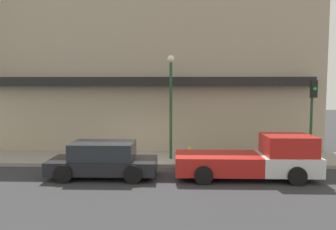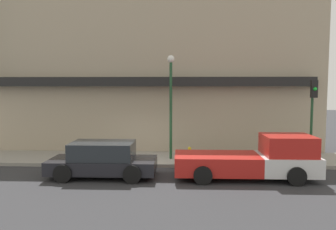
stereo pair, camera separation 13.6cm
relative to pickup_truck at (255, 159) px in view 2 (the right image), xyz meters
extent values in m
plane|color=#2D2D30|center=(-5.06, 1.58, -0.79)|extent=(80.00, 80.00, 0.00)
cube|color=gray|center=(-5.06, 3.11, -0.71)|extent=(36.00, 3.05, 0.17)
cube|color=tan|center=(-5.06, 6.13, 3.47)|extent=(19.80, 3.00, 8.53)
cube|color=black|center=(-5.06, 4.33, 3.24)|extent=(18.22, 0.60, 0.50)
cube|color=silver|center=(1.30, 0.00, -0.18)|extent=(2.29, 1.94, 0.75)
cube|color=#B21E19|center=(1.30, 0.00, 0.60)|extent=(1.95, 1.79, 0.81)
cube|color=#B21E19|center=(-1.56, 0.00, -0.18)|extent=(3.43, 1.94, 0.75)
cylinder|color=black|center=(1.36, 0.97, -0.43)|extent=(0.73, 0.22, 0.73)
cylinder|color=black|center=(1.36, -0.97, -0.43)|extent=(0.73, 0.22, 0.73)
cylinder|color=black|center=(-2.19, 0.97, -0.43)|extent=(0.73, 0.22, 0.73)
cylinder|color=black|center=(-2.19, -0.97, -0.43)|extent=(0.73, 0.22, 0.73)
cube|color=black|center=(-6.29, 0.00, -0.30)|extent=(4.42, 1.85, 0.54)
cube|color=#23282D|center=(-6.29, 0.00, 0.32)|extent=(2.56, 1.67, 0.70)
cylinder|color=black|center=(-4.92, 0.93, -0.43)|extent=(0.73, 0.22, 0.73)
cylinder|color=black|center=(-4.92, -0.93, -0.43)|extent=(0.73, 0.22, 0.73)
cylinder|color=black|center=(-7.66, 0.93, -0.43)|extent=(0.73, 0.22, 0.73)
cylinder|color=black|center=(-7.66, -0.93, -0.43)|extent=(0.73, 0.22, 0.73)
cylinder|color=yellow|center=(-2.62, 2.23, -0.35)|extent=(0.17, 0.17, 0.56)
sphere|color=yellow|center=(-2.62, 2.23, 0.01)|extent=(0.16, 0.16, 0.16)
cylinder|color=#1E4728|center=(-3.54, 2.83, 1.76)|extent=(0.14, 0.14, 4.78)
sphere|color=silver|center=(-3.54, 2.83, 4.33)|extent=(0.36, 0.36, 0.36)
cylinder|color=#1E4728|center=(3.02, 2.02, 1.32)|extent=(0.12, 0.12, 3.89)
cube|color=black|center=(3.02, 1.86, 2.87)|extent=(0.28, 0.20, 0.80)
sphere|color=green|center=(3.02, 1.74, 2.87)|extent=(0.16, 0.16, 0.16)
camera|label=1|loc=(-3.17, -13.33, 2.95)|focal=35.00mm
camera|label=2|loc=(-3.04, -13.33, 2.95)|focal=35.00mm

